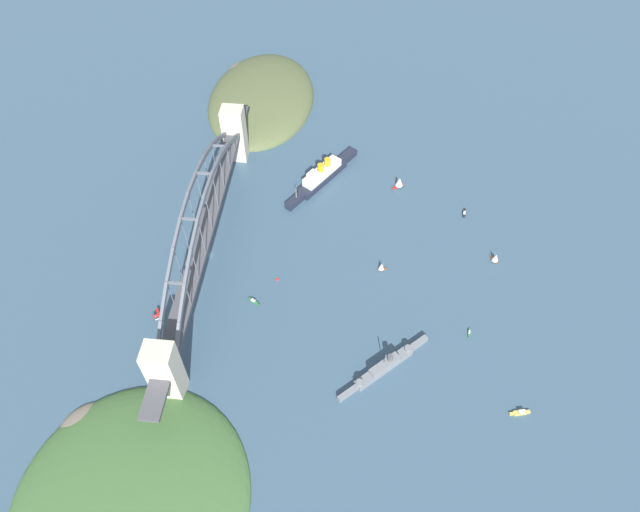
{
  "coord_description": "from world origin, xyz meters",
  "views": [
    {
      "loc": [
        254.66,
        103.73,
        324.17
      ],
      "look_at": [
        0.0,
        78.98,
        8.0
      ],
      "focal_mm": 32.71,
      "sensor_mm": 36.0,
      "label": 1
    }
  ],
  "objects": [
    {
      "name": "small_boat_5",
      "position": [
        48.39,
        180.59,
        0.7
      ],
      "size": [
        7.21,
        1.76,
        1.96
      ],
      "color": "#2D6B3D",
      "rests_on": "ground"
    },
    {
      "name": "small_boat_1",
      "position": [
        100.6,
        206.94,
        0.91
      ],
      "size": [
        4.58,
        12.66,
        2.52
      ],
      "color": "gold",
      "rests_on": "ground"
    },
    {
      "name": "seaplane_taxiing_near_bridge",
      "position": [
        55.4,
        -22.72,
        2.12
      ],
      "size": [
        9.02,
        7.92,
        4.98
      ],
      "color": "#B7B7B2",
      "rests_on": "ground"
    },
    {
      "name": "harbor_arch_bridge",
      "position": [
        -0.0,
        0.0,
        26.52
      ],
      "size": [
        274.44,
        17.22,
        63.05
      ],
      "color": "beige",
      "rests_on": "ground"
    },
    {
      "name": "ocean_liner",
      "position": [
        -84.51,
        72.61,
        5.5
      ],
      "size": [
        74.0,
        51.94,
        17.95
      ],
      "color": "#1E2333",
      "rests_on": "ground"
    },
    {
      "name": "channel_marker_buoy",
      "position": [
        17.22,
        50.77,
        1.12
      ],
      "size": [
        2.2,
        2.2,
        2.75
      ],
      "color": "red",
      "rests_on": "ground"
    },
    {
      "name": "naval_cruiser",
      "position": [
        79.2,
        126.69,
        3.19
      ],
      "size": [
        50.27,
        54.71,
        17.74
      ],
      "color": "slate",
      "rests_on": "ground"
    },
    {
      "name": "ground_plane",
      "position": [
        0.0,
        0.0,
        0.0
      ],
      "size": [
        1400.0,
        1400.0,
        0.0
      ],
      "primitive_type": "plane",
      "color": "#385166"
    },
    {
      "name": "headland_east_shore",
      "position": [
        169.6,
        -7.56,
        0.0
      ],
      "size": [
        134.32,
        127.89,
        16.9
      ],
      "color": "#3D6033",
      "rests_on": "ground"
    },
    {
      "name": "small_boat_4",
      "position": [
        -83.09,
        133.59,
        4.86
      ],
      "size": [
        8.36,
        9.79,
        10.33
      ],
      "color": "#B2231E",
      "rests_on": "ground"
    },
    {
      "name": "small_boat_0",
      "position": [
        37.67,
        37.84,
        0.84
      ],
      "size": [
        6.39,
        8.83,
        2.29
      ],
      "color": "#2D6B3D",
      "rests_on": "ground"
    },
    {
      "name": "small_boat_6",
      "position": [
        1.62,
        122.3,
        3.49
      ],
      "size": [
        4.86,
        7.3,
        7.49
      ],
      "color": "brown",
      "rests_on": "ground"
    },
    {
      "name": "headland_west_shore",
      "position": [
        -186.14,
        5.76,
        0.0
      ],
      "size": [
        143.93,
        94.95,
        27.45
      ],
      "color": "#515B38",
      "rests_on": "ground"
    },
    {
      "name": "small_boat_2",
      "position": [
        -14.03,
        202.38,
        3.64
      ],
      "size": [
        8.05,
        6.55,
        7.78
      ],
      "color": "brown",
      "rests_on": "ground"
    },
    {
      "name": "small_boat_3",
      "position": [
        -58.37,
        183.7,
        0.81
      ],
      "size": [
        9.32,
        2.96,
        2.26
      ],
      "color": "black",
      "rests_on": "ground"
    }
  ]
}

